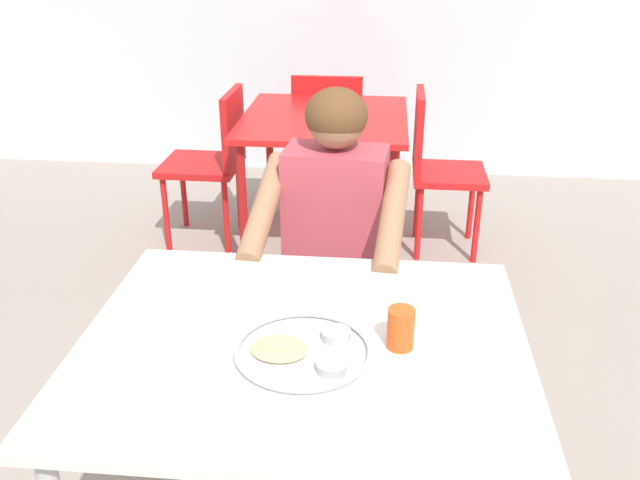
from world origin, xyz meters
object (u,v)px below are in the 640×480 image
object	(u,v)px
chair_red_left	(214,155)
chair_red_far	(328,129)
table_background_red	(325,131)
drinking_cup	(401,327)
thali_tray	(304,350)
table_foreground	(303,364)
chair_foreground	(340,264)
chair_red_right	(435,161)
diner_foreground	(332,236)

from	to	relation	value
chair_red_left	chair_red_far	distance (m)	0.81
table_background_red	drinking_cup	bearing A→B (deg)	-79.92
thali_tray	chair_red_left	world-z (taller)	chair_red_left
table_foreground	chair_red_left	size ratio (longest dim) A/B	1.27
chair_foreground	chair_red_left	xyz separation A→B (m)	(-0.77, 1.19, 0.01)
thali_tray	chair_red_right	size ratio (longest dim) A/B	0.37
thali_tray	table_background_red	distance (m)	2.16
chair_foreground	diner_foreground	xyz separation A→B (m)	(-0.02, -0.22, 0.22)
chair_foreground	chair_red_right	distance (m)	1.27
chair_foreground	chair_red_far	distance (m)	1.78
chair_foreground	table_background_red	world-z (taller)	chair_foreground
drinking_cup	diner_foreground	bearing A→B (deg)	107.59
table_foreground	thali_tray	xyz separation A→B (m)	(0.01, -0.06, 0.09)
chair_red_left	chair_red_right	size ratio (longest dim) A/B	0.98
thali_tray	table_background_red	world-z (taller)	thali_tray
chair_red_far	chair_red_left	bearing A→B (deg)	-134.94
table_foreground	thali_tray	size ratio (longest dim) A/B	3.34
chair_red_right	drinking_cup	bearing A→B (deg)	-95.84
chair_foreground	table_background_red	distance (m)	1.21
drinking_cup	chair_red_right	size ratio (longest dim) A/B	0.12
table_foreground	chair_foreground	bearing A→B (deg)	88.11
thali_tray	drinking_cup	xyz separation A→B (m)	(0.22, 0.06, 0.04)
diner_foreground	chair_red_far	world-z (taller)	diner_foreground
thali_tray	chair_foreground	size ratio (longest dim) A/B	0.39
chair_red_left	chair_red_far	bearing A→B (deg)	45.06
thali_tray	diner_foreground	bearing A→B (deg)	89.63
drinking_cup	diner_foreground	size ratio (longest dim) A/B	0.09
chair_red_far	diner_foreground	bearing A→B (deg)	-84.72
table_foreground	chair_red_far	distance (m)	2.68
table_foreground	table_background_red	size ratio (longest dim) A/B	1.16
thali_tray	chair_red_far	size ratio (longest dim) A/B	0.38
table_background_red	chair_red_left	distance (m)	0.62
drinking_cup	chair_red_left	distance (m)	2.33
thali_tray	chair_foreground	xyz separation A→B (m)	(0.02, 0.96, -0.27)
diner_foreground	chair_red_left	xyz separation A→B (m)	(-0.76, 1.41, -0.20)
drinking_cup	chair_red_left	size ratio (longest dim) A/B	0.12
drinking_cup	chair_red_right	distance (m)	2.13
chair_foreground	chair_red_far	bearing A→B (deg)	96.42
table_foreground	chair_foreground	distance (m)	0.92
table_foreground	diner_foreground	xyz separation A→B (m)	(0.01, 0.68, 0.04)
table_background_red	chair_red_right	xyz separation A→B (m)	(0.59, 0.01, -0.15)
drinking_cup	chair_red_right	world-z (taller)	chair_red_right
thali_tray	table_background_red	xyz separation A→B (m)	(-0.15, 2.15, -0.10)
chair_red_left	chair_red_right	distance (m)	1.19
drinking_cup	table_background_red	distance (m)	2.13
table_foreground	chair_foreground	size ratio (longest dim) A/B	1.30
thali_tray	table_foreground	bearing A→B (deg)	98.80
thali_tray	chair_red_left	size ratio (longest dim) A/B	0.38
diner_foreground	chair_red_left	world-z (taller)	diner_foreground
table_foreground	table_background_red	xyz separation A→B (m)	(-0.14, 2.09, -0.01)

